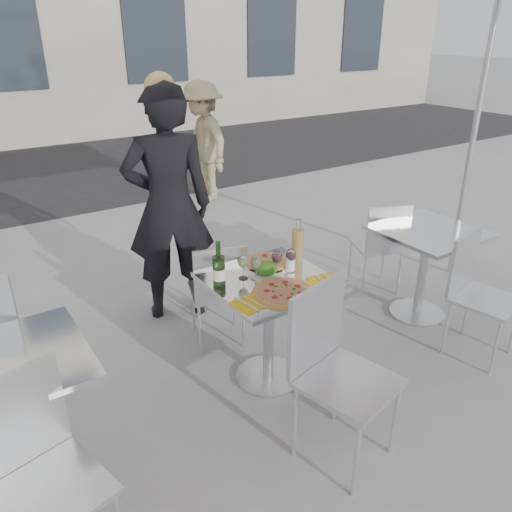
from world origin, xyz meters
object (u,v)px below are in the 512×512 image
main_table (269,309)px  wineglass_white_b (256,263)px  sugar_shaker (290,263)px  side_chair_rnear (475,285)px  carafe (298,244)px  chair_far (219,287)px  side_chair_rfar (382,241)px  napkin_right (325,281)px  salad_plate (266,269)px  wine_bottle (219,270)px  chair_near (333,360)px  napkin_left (249,304)px  wineglass_red_b (291,256)px  woman_diner (169,207)px  pedestrian_b (203,142)px  wineglass_white_a (243,262)px  side_table_left (15,396)px  pizza_far (267,263)px  wineglass_red_a (277,257)px  side_table_right (425,255)px  pizza_near (284,292)px  side_chair_lnear (34,463)px

main_table → wineglass_white_b: 0.33m
sugar_shaker → wineglass_white_b: size_ratio=0.68×
side_chair_rnear → carafe: (-1.09, 0.64, 0.34)m
chair_far → side_chair_rfar: (1.57, -0.06, 0.01)m
chair_far → napkin_right: (0.34, -0.73, 0.26)m
salad_plate → wine_bottle: wine_bottle is taller
chair_near → napkin_left: bearing=99.5°
carafe → wineglass_red_b: 0.17m
woman_diner → chair_far: bearing=115.3°
chair_near → pedestrian_b: bearing=56.7°
wineglass_white_a → side_table_left: bearing=-175.9°
pizza_far → wineglass_red_a: 0.17m
carafe → napkin_right: 0.36m
napkin_left → napkin_right: same height
woman_diner → salad_plate: bearing=117.8°
chair_near → napkin_left: chair_near is taller
side_table_right → chair_near: bearing=-156.6°
wineglass_white_a → wineglass_white_b: 0.08m
side_chair_rnear → wine_bottle: size_ratio=3.00×
chair_near → side_chair_rnear: (1.46, 0.16, -0.06)m
main_table → napkin_right: bearing=-39.7°
wineglass_red_a → napkin_right: 0.33m
wineglass_white_b → chair_far: bearing=91.1°
side_table_left → pizza_near: pizza_near is taller
woman_diner → wine_bottle: (-0.17, -1.06, -0.06)m
side_chair_lnear → chair_far: bearing=21.0°
pizza_near → side_chair_lnear: bearing=-168.6°
napkin_right → chair_near: bearing=-116.8°
side_chair_rnear → wineglass_white_a: 1.68m
side_chair_rnear → carafe: bearing=138.0°
wineglass_red_b → napkin_right: (0.09, -0.23, -0.11)m
pizza_far → wineglass_red_b: bearing=-66.6°
chair_near → carafe: 0.93m
chair_near → napkin_left: size_ratio=4.76×
side_chair_rnear → pizza_far: side_chair_rnear is taller
wineglass_white_a → wineglass_red_b: size_ratio=1.00×
chair_far → napkin_right: size_ratio=4.04×
wineglass_white_b → wineglass_red_a: same height
pizza_far → wineglass_white_b: bearing=-142.5°
side_chair_lnear → wineglass_red_a: (1.60, 0.54, 0.31)m
side_table_right → wine_bottle: (-1.81, 0.08, 0.32)m
pizza_far → napkin_left: bearing=-135.3°
side_chair_rnear → pizza_near: 1.49m
sugar_shaker → wineglass_white_a: bearing=166.5°
pizza_far → pedestrian_b: bearing=68.2°
side_chair_rnear → pizza_far: 1.49m
side_chair_rfar → side_table_right: bearing=112.7°
side_table_left → wineglass_red_b: bearing=0.5°
chair_near → sugar_shaker: bearing=57.6°
side_chair_rfar → wineglass_red_b: (-1.32, -0.44, 0.36)m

